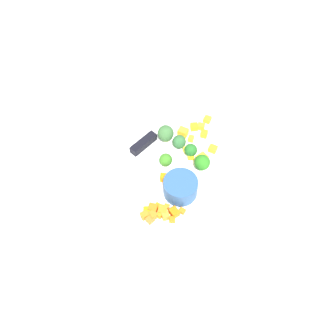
% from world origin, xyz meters
% --- Properties ---
extents(ground_plane, '(4.00, 4.00, 0.00)m').
position_xyz_m(ground_plane, '(0.00, 0.00, 0.00)').
color(ground_plane, '#949991').
extents(cutting_board, '(0.53, 0.31, 0.01)m').
position_xyz_m(cutting_board, '(0.00, 0.00, 0.01)').
color(cutting_board, white).
rests_on(cutting_board, ground_plane).
extents(prep_bowl, '(0.07, 0.07, 0.04)m').
position_xyz_m(prep_bowl, '(-0.01, 0.06, 0.03)').
color(prep_bowl, '#2B5286').
rests_on(prep_bowl, cutting_board).
extents(chef_knife, '(0.26, 0.15, 0.02)m').
position_xyz_m(chef_knife, '(0.08, -0.06, 0.02)').
color(chef_knife, silver).
rests_on(chef_knife, cutting_board).
extents(carrot_dice_0, '(0.01, 0.02, 0.01)m').
position_xyz_m(carrot_dice_0, '(0.04, 0.10, 0.02)').
color(carrot_dice_0, orange).
rests_on(carrot_dice_0, cutting_board).
extents(carrot_dice_1, '(0.02, 0.02, 0.01)m').
position_xyz_m(carrot_dice_1, '(0.06, 0.08, 0.02)').
color(carrot_dice_1, orange).
rests_on(carrot_dice_1, cutting_board).
extents(carrot_dice_2, '(0.02, 0.02, 0.01)m').
position_xyz_m(carrot_dice_2, '(0.08, 0.09, 0.02)').
color(carrot_dice_2, orange).
rests_on(carrot_dice_2, cutting_board).
extents(carrot_dice_3, '(0.02, 0.02, 0.02)m').
position_xyz_m(carrot_dice_3, '(0.02, 0.02, 0.02)').
color(carrot_dice_3, orange).
rests_on(carrot_dice_3, cutting_board).
extents(carrot_dice_4, '(0.02, 0.02, 0.01)m').
position_xyz_m(carrot_dice_4, '(0.04, 0.09, 0.02)').
color(carrot_dice_4, orange).
rests_on(carrot_dice_4, cutting_board).
extents(carrot_dice_5, '(0.02, 0.02, 0.01)m').
position_xyz_m(carrot_dice_5, '(0.05, 0.10, 0.02)').
color(carrot_dice_5, orange).
rests_on(carrot_dice_5, cutting_board).
extents(carrot_dice_6, '(0.02, 0.02, 0.01)m').
position_xyz_m(carrot_dice_6, '(0.02, 0.10, 0.02)').
color(carrot_dice_6, orange).
rests_on(carrot_dice_6, cutting_board).
extents(carrot_dice_7, '(0.02, 0.02, 0.01)m').
position_xyz_m(carrot_dice_7, '(0.01, 0.10, 0.02)').
color(carrot_dice_7, orange).
rests_on(carrot_dice_7, cutting_board).
extents(carrot_dice_8, '(0.01, 0.01, 0.01)m').
position_xyz_m(carrot_dice_8, '(0.03, 0.12, 0.02)').
color(carrot_dice_8, orange).
rests_on(carrot_dice_8, cutting_board).
extents(carrot_dice_9, '(0.02, 0.02, 0.01)m').
position_xyz_m(carrot_dice_9, '(0.07, 0.10, 0.02)').
color(carrot_dice_9, orange).
rests_on(carrot_dice_9, cutting_board).
extents(carrot_dice_10, '(0.02, 0.02, 0.01)m').
position_xyz_m(carrot_dice_10, '(0.06, 0.09, 0.02)').
color(carrot_dice_10, orange).
rests_on(carrot_dice_10, cutting_board).
extents(carrot_dice_11, '(0.01, 0.01, 0.01)m').
position_xyz_m(carrot_dice_11, '(0.03, 0.08, 0.02)').
color(carrot_dice_11, orange).
rests_on(carrot_dice_11, cutting_board).
extents(carrot_dice_12, '(0.02, 0.02, 0.01)m').
position_xyz_m(carrot_dice_12, '(0.05, 0.08, 0.02)').
color(carrot_dice_12, orange).
rests_on(carrot_dice_12, cutting_board).
extents(carrot_dice_13, '(0.02, 0.02, 0.01)m').
position_xyz_m(carrot_dice_13, '(0.07, 0.08, 0.02)').
color(carrot_dice_13, orange).
rests_on(carrot_dice_13, cutting_board).
extents(pepper_dice_0, '(0.02, 0.02, 0.01)m').
position_xyz_m(pepper_dice_0, '(-0.06, -0.03, 0.02)').
color(pepper_dice_0, yellow).
rests_on(pepper_dice_0, cutting_board).
extents(pepper_dice_1, '(0.02, 0.02, 0.01)m').
position_xyz_m(pepper_dice_1, '(-0.13, -0.10, 0.02)').
color(pepper_dice_1, yellow).
rests_on(pepper_dice_1, cutting_board).
extents(pepper_dice_2, '(0.03, 0.03, 0.02)m').
position_xyz_m(pepper_dice_2, '(-0.08, -0.00, 0.02)').
color(pepper_dice_2, yellow).
rests_on(pepper_dice_2, cutting_board).
extents(pepper_dice_3, '(0.02, 0.02, 0.01)m').
position_xyz_m(pepper_dice_3, '(-0.10, -0.09, 0.02)').
color(pepper_dice_3, yellow).
rests_on(pepper_dice_3, cutting_board).
extents(pepper_dice_4, '(0.02, 0.02, 0.01)m').
position_xyz_m(pepper_dice_4, '(-0.06, -0.02, 0.02)').
color(pepper_dice_4, yellow).
rests_on(pepper_dice_4, cutting_board).
extents(pepper_dice_5, '(0.03, 0.03, 0.02)m').
position_xyz_m(pepper_dice_5, '(-0.07, -0.08, 0.02)').
color(pepper_dice_5, yellow).
rests_on(pepper_dice_5, cutting_board).
extents(pepper_dice_6, '(0.02, 0.02, 0.01)m').
position_xyz_m(pepper_dice_6, '(-0.11, -0.02, 0.02)').
color(pepper_dice_6, yellow).
rests_on(pepper_dice_6, cutting_board).
extents(pepper_dice_7, '(0.02, 0.02, 0.01)m').
position_xyz_m(pepper_dice_7, '(-0.11, -0.09, 0.02)').
color(pepper_dice_7, yellow).
rests_on(pepper_dice_7, cutting_board).
extents(pepper_dice_8, '(0.02, 0.02, 0.01)m').
position_xyz_m(pepper_dice_8, '(-0.11, -0.06, 0.02)').
color(pepper_dice_8, yellow).
rests_on(pepper_dice_8, cutting_board).
extents(pepper_dice_9, '(0.02, 0.02, 0.01)m').
position_xyz_m(pepper_dice_9, '(-0.08, -0.06, 0.02)').
color(pepper_dice_9, yellow).
rests_on(pepper_dice_9, cutting_board).
extents(broccoli_floret_0, '(0.03, 0.03, 0.03)m').
position_xyz_m(broccoli_floret_0, '(-0.05, -0.05, 0.03)').
color(broccoli_floret_0, '#97C16A').
rests_on(broccoli_floret_0, cutting_board).
extents(broccoli_floret_1, '(0.03, 0.03, 0.04)m').
position_xyz_m(broccoli_floret_1, '(-0.07, 0.02, 0.03)').
color(broccoli_floret_1, '#91AE5F').
rests_on(broccoli_floret_1, cutting_board).
extents(broccoli_floret_2, '(0.04, 0.04, 0.04)m').
position_xyz_m(broccoli_floret_2, '(-0.02, -0.08, 0.04)').
color(broccoli_floret_2, '#92B463').
rests_on(broccoli_floret_2, cutting_board).
extents(broccoli_floret_3, '(0.03, 0.03, 0.03)m').
position_xyz_m(broccoli_floret_3, '(-0.06, -0.02, 0.03)').
color(broccoli_floret_3, '#8BB963').
rests_on(broccoli_floret_3, cutting_board).
extents(broccoli_floret_4, '(0.03, 0.03, 0.03)m').
position_xyz_m(broccoli_floret_4, '(-0.00, -0.01, 0.03)').
color(broccoli_floret_4, '#95AA6A').
rests_on(broccoli_floret_4, cutting_board).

